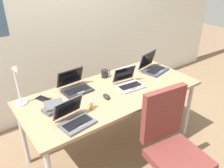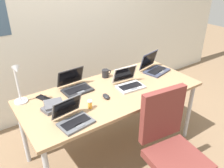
{
  "view_description": "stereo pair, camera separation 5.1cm",
  "coord_description": "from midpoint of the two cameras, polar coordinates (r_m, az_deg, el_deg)",
  "views": [
    {
      "loc": [
        -1.19,
        -1.63,
        1.89
      ],
      "look_at": [
        0.0,
        0.0,
        0.82
      ],
      "focal_mm": 37.49,
      "sensor_mm": 36.0,
      "label": 1
    },
    {
      "loc": [
        -1.15,
        -1.66,
        1.89
      ],
      "look_at": [
        0.0,
        0.0,
        0.82
      ],
      "focal_mm": 37.49,
      "sensor_mm": 36.0,
      "label": 2
    }
  ],
  "objects": [
    {
      "name": "wall_back",
      "position": [
        3.04,
        -11.92,
        16.19
      ],
      "size": [
        6.0,
        0.13,
        2.6
      ],
      "color": "silver",
      "rests_on": "ground_plane"
    },
    {
      "name": "office_chair",
      "position": [
        2.18,
        14.82,
        -16.6
      ],
      "size": [
        0.52,
        0.56,
        0.97
      ],
      "color": "black",
      "rests_on": "ground_plane"
    },
    {
      "name": "desk",
      "position": [
        2.35,
        0.62,
        -2.94
      ],
      "size": [
        1.8,
        0.8,
        0.74
      ],
      "color": "#9E7A56",
      "rests_on": "ground_plane"
    },
    {
      "name": "laptop_back_left",
      "position": [
        2.78,
        10.79,
        3.97
      ],
      "size": [
        0.34,
        0.31,
        0.21
      ],
      "color": "#33384C",
      "rests_on": "desk"
    },
    {
      "name": "desk_lamp",
      "position": [
        2.18,
        -21.25,
        -0.12
      ],
      "size": [
        0.12,
        0.18,
        0.4
      ],
      "color": "silver",
      "rests_on": "desk"
    },
    {
      "name": "pill_bottle",
      "position": [
        2.05,
        -4.68,
        -4.93
      ],
      "size": [
        0.04,
        0.04,
        0.08
      ],
      "color": "gold",
      "rests_on": "desk"
    },
    {
      "name": "cell_phone",
      "position": [
        2.29,
        -15.83,
        -3.31
      ],
      "size": [
        0.11,
        0.15,
        0.01
      ],
      "primitive_type": "cube",
      "rotation": [
        0.0,
        0.0,
        0.38
      ],
      "color": "black",
      "rests_on": "desk"
    },
    {
      "name": "computer_mouse",
      "position": [
        2.21,
        -0.8,
        -3.02
      ],
      "size": [
        0.07,
        0.1,
        0.03
      ],
      "primitive_type": "ellipsoid",
      "rotation": [
        0.0,
        0.0,
        -0.14
      ],
      "color": "black",
      "rests_on": "desk"
    },
    {
      "name": "book_stack",
      "position": [
        2.1,
        -13.39,
        -5.23
      ],
      "size": [
        0.21,
        0.19,
        0.05
      ],
      "color": "#4C4C51",
      "rests_on": "desk"
    },
    {
      "name": "coffee_mug",
      "position": [
        2.59,
        -1.02,
        2.6
      ],
      "size": [
        0.11,
        0.08,
        0.09
      ],
      "color": "black",
      "rests_on": "desk"
    },
    {
      "name": "ground_plane",
      "position": [
        2.77,
        0.55,
        -15.16
      ],
      "size": [
        12.0,
        12.0,
        0.0
      ],
      "primitive_type": "plane",
      "color": "#7A6047"
    },
    {
      "name": "laptop_center",
      "position": [
        2.36,
        -8.32,
        -0.46
      ],
      "size": [
        0.29,
        0.27,
        0.2
      ],
      "color": "#232326",
      "rests_on": "desk"
    },
    {
      "name": "laptop_near_mouse",
      "position": [
        1.9,
        -8.71,
        -8.17
      ],
      "size": [
        0.29,
        0.28,
        0.19
      ],
      "color": "#515459",
      "rests_on": "desk"
    },
    {
      "name": "laptop_far_corner",
      "position": [
        2.4,
        4.69,
        0.3
      ],
      "size": [
        0.29,
        0.27,
        0.2
      ],
      "color": "#B7BABC",
      "rests_on": "desk"
    }
  ]
}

